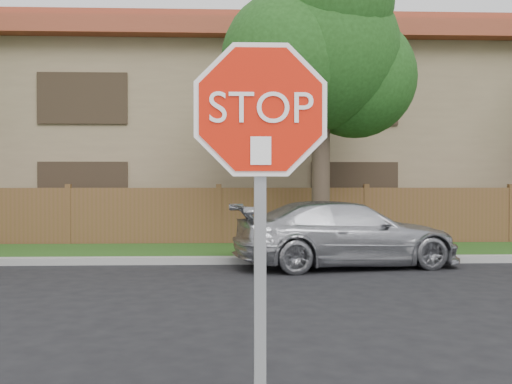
{
  "coord_description": "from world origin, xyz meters",
  "views": [
    {
      "loc": [
        0.34,
        -4.69,
        1.77
      ],
      "look_at": [
        0.5,
        -0.9,
        1.7
      ],
      "focal_mm": 42.0,
      "sensor_mm": 36.0,
      "label": 1
    }
  ],
  "objects": [
    {
      "name": "far_curb",
      "position": [
        0.0,
        8.15,
        0.07
      ],
      "size": [
        70.0,
        0.3,
        0.15
      ],
      "primitive_type": "cube",
      "color": "gray",
      "rests_on": "ground"
    },
    {
      "name": "sedan_right",
      "position": [
        2.72,
        7.58,
        0.68
      ],
      "size": [
        4.95,
        2.69,
        1.36
      ],
      "primitive_type": "imported",
      "rotation": [
        0.0,
        0.0,
        1.75
      ],
      "color": "#A5A6AC",
      "rests_on": "ground"
    },
    {
      "name": "grass_strip",
      "position": [
        0.0,
        9.8,
        0.06
      ],
      "size": [
        70.0,
        3.0,
        0.12
      ],
      "primitive_type": "cube",
      "color": "#1E4714",
      "rests_on": "ground"
    },
    {
      "name": "stop_sign",
      "position": [
        0.5,
        -1.48,
        1.83
      ],
      "size": [
        1.01,
        0.13,
        2.55
      ],
      "color": "gray",
      "rests_on": "sidewalk_near"
    },
    {
      "name": "apartment_building",
      "position": [
        0.0,
        17.0,
        3.53
      ],
      "size": [
        35.2,
        9.2,
        7.2
      ],
      "color": "#8A7455",
      "rests_on": "ground"
    },
    {
      "name": "tree_mid",
      "position": [
        2.52,
        9.57,
        4.87
      ],
      "size": [
        4.8,
        3.9,
        7.35
      ],
      "color": "#382B21",
      "rests_on": "ground"
    },
    {
      "name": "fence",
      "position": [
        0.0,
        11.4,
        0.8
      ],
      "size": [
        70.0,
        0.12,
        1.6
      ],
      "primitive_type": "cube",
      "color": "brown",
      "rests_on": "ground"
    }
  ]
}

